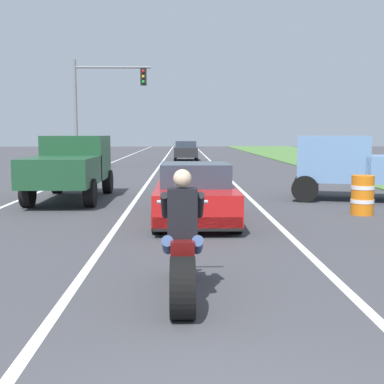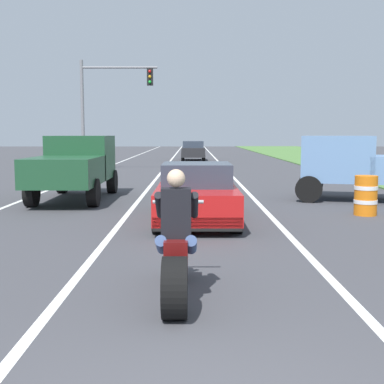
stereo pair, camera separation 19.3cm
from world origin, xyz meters
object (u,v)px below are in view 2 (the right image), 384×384
Objects in this scene: sports_car_red at (198,194)px; pickup_truck_right_shoulder_light_blue at (370,165)px; distant_car_far_ahead at (194,150)px; pickup_truck_left_lane_dark_green at (76,164)px; traffic_light_mast_near at (106,98)px; motorcycle_with_rider at (177,253)px; construction_barrel_mid at (367,195)px.

pickup_truck_right_shoulder_light_blue is at bearing 34.48° from sports_car_red.
distant_car_far_ahead is at bearing 90.04° from sports_car_red.
pickup_truck_right_shoulder_light_blue reaches higher than sports_car_red.
traffic_light_mast_near is at bearing 95.05° from pickup_truck_left_lane_dark_green.
pickup_truck_left_lane_dark_green and pickup_truck_right_shoulder_light_blue have the same top height.
motorcycle_with_rider is at bearing -78.27° from traffic_light_mast_near.
construction_barrel_mid is (-1.03, -2.80, -0.60)m from pickup_truck_right_shoulder_light_blue.
sports_car_red is 4.30× the size of construction_barrel_mid.
distant_car_far_ahead is (0.28, 33.05, 0.18)m from motorcycle_with_rider.
pickup_truck_right_shoulder_light_blue is 1.29× the size of distant_car_far_ahead.
sports_car_red is 27.31m from distant_car_far_ahead.
traffic_light_mast_near reaches higher than motorcycle_with_rider.
sports_car_red is 5.43m from pickup_truck_left_lane_dark_green.
distant_car_far_ahead is (-0.02, 27.31, 0.14)m from sports_car_red.
traffic_light_mast_near is at bearing -112.98° from distant_car_far_ahead.
traffic_light_mast_near reaches higher than distant_car_far_ahead.
sports_car_red is 17.05m from traffic_light_mast_near.
construction_barrel_mid is (9.08, -15.18, -3.46)m from traffic_light_mast_near.
traffic_light_mast_near is at bearing 129.22° from pickup_truck_right_shoulder_light_blue.
pickup_truck_right_shoulder_light_blue reaches higher than distant_car_far_ahead.
traffic_light_mast_near reaches higher than sports_car_red.
traffic_light_mast_near is (-4.81, 16.01, 3.34)m from sports_car_red.
pickup_truck_right_shoulder_light_blue is at bearing 59.19° from motorcycle_with_rider.
sports_car_red is (0.30, 5.74, 0.04)m from motorcycle_with_rider.
motorcycle_with_rider is at bearing -90.49° from distant_car_far_ahead.
sports_car_red is at bearing -46.25° from pickup_truck_left_lane_dark_green.
traffic_light_mast_near is at bearing 101.73° from motorcycle_with_rider.
motorcycle_with_rider is 2.21× the size of construction_barrel_mid.
pickup_truck_left_lane_dark_green is 23.70m from distant_car_far_ahead.
motorcycle_with_rider is at bearing -124.78° from construction_barrel_mid.
sports_car_red reaches higher than construction_barrel_mid.
pickup_truck_right_shoulder_light_blue is 0.86× the size of traffic_light_mast_near.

